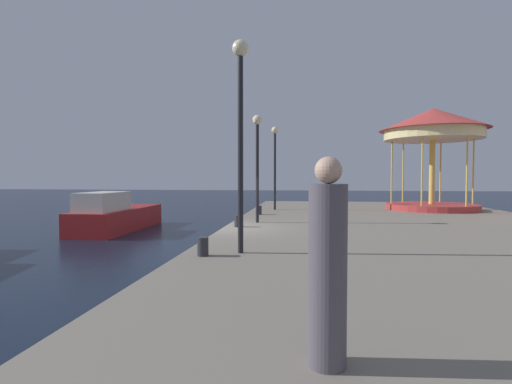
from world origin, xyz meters
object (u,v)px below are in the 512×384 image
motorboat_red (115,216)px  lamp_post_near_edge (240,110)px  lamp_post_far_end (275,153)px  person_far_corner (328,268)px  lamp_post_mid_promenade (257,148)px  carousel (433,134)px  bollard_center (238,221)px  bollard_south (203,247)px  bollard_north (259,210)px

motorboat_red → lamp_post_near_edge: bearing=-48.9°
lamp_post_far_end → person_far_corner: size_ratio=2.31×
lamp_post_far_end → lamp_post_mid_promenade: bearing=-92.2°
lamp_post_mid_promenade → lamp_post_far_end: lamp_post_far_end is taller
carousel → bollard_center: (-8.80, -8.08, -3.71)m
bollard_south → bollard_center: 4.77m
motorboat_red → lamp_post_near_edge: (7.30, -8.37, 3.26)m
bollard_center → bollard_south: bearing=-89.1°
bollard_south → person_far_corner: 5.08m
carousel → lamp_post_far_end: size_ratio=1.24×
motorboat_red → person_far_corner: (8.89, -13.25, 0.98)m
motorboat_red → bollard_north: (6.69, 0.30, 0.31)m
lamp_post_mid_promenade → bollard_center: 2.92m
bollard_south → person_far_corner: bearing=-62.3°
carousel → lamp_post_far_end: 8.21m
carousel → lamp_post_near_edge: 14.78m
bollard_north → bollard_south: same height
carousel → lamp_post_near_edge: bearing=-122.7°
lamp_post_far_end → bollard_north: lamp_post_far_end is taller
person_far_corner → bollard_south: bearing=117.7°
carousel → bollard_south: bearing=-124.2°
lamp_post_far_end → bollard_center: lamp_post_far_end is taller
bollard_north → carousel: bearing=23.6°
lamp_post_mid_promenade → lamp_post_far_end: bearing=87.8°
carousel → bollard_north: size_ratio=13.32×
motorboat_red → person_far_corner: bearing=-56.1°
carousel → lamp_post_mid_promenade: (-8.30, -6.74, -1.16)m
lamp_post_far_end → bollard_north: size_ratio=10.72×
lamp_post_mid_promenade → person_far_corner: 10.91m
bollard_north → bollard_south: size_ratio=1.00×
carousel → lamp_post_far_end: bearing=-172.6°
bollard_center → person_far_corner: person_far_corner is taller
lamp_post_mid_promenade → carousel: bearing=39.1°
lamp_post_near_edge → bollard_south: size_ratio=11.65×
lamp_post_mid_promenade → lamp_post_far_end: 5.70m
bollard_north → person_far_corner: (2.21, -13.55, 0.67)m
bollard_north → person_far_corner: size_ratio=0.22×
motorboat_red → carousel: size_ratio=1.12×
bollard_north → bollard_south: 9.09m
lamp_post_near_edge → lamp_post_mid_promenade: bearing=93.3°
lamp_post_near_edge → bollard_north: lamp_post_near_edge is taller
carousel → lamp_post_mid_promenade: 10.75m
carousel → bollard_south: (-8.72, -12.85, -3.71)m
lamp_post_far_end → bollard_south: size_ratio=10.72×
lamp_post_near_edge → lamp_post_mid_promenade: (-0.32, 5.69, -0.41)m
lamp_post_far_end → bollard_center: 7.58m
carousel → lamp_post_near_edge: carousel is taller
bollard_north → bollard_center: bearing=-92.8°
lamp_post_far_end → bollard_north: bearing=-100.5°
lamp_post_mid_promenade → bollard_north: bearing=95.5°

